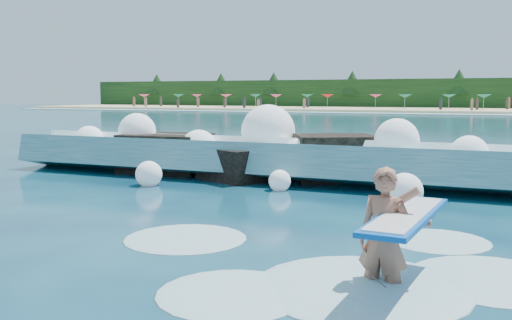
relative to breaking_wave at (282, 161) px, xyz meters
The scene contains 11 objects.
ground 7.18m from the breaking_wave, 90.97° to the right, with size 200.00×200.00×0.00m, color #071F39.
beach 70.84m from the breaking_wave, 90.10° to the left, with size 140.00×20.00×0.40m, color tan.
wet_band 59.85m from the breaking_wave, 90.12° to the left, with size 140.00×5.00×0.08m, color silver.
treeline 80.87m from the breaking_wave, 90.09° to the left, with size 140.00×4.00×5.00m, color black.
breaking_wave is the anchor object (origin of this frame).
rock_cluster 1.62m from the breaking_wave, behind, with size 8.59×3.70×1.59m.
surfer_with_board 9.77m from the breaking_wave, 60.64° to the right, with size 1.07×3.06×1.95m.
wave_spray 0.55m from the breaking_wave, 128.03° to the right, with size 15.31×4.85×2.32m.
surf_foam 9.33m from the breaking_wave, 62.07° to the right, with size 8.87×5.78×0.15m.
beach_umbrellas 72.81m from the breaking_wave, 89.84° to the left, with size 110.28×6.55×0.50m.
beachgoers 67.80m from the breaking_wave, 88.46° to the left, with size 107.24×12.30×1.94m.
Camera 1 is at (6.26, -8.92, 2.59)m, focal length 40.00 mm.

